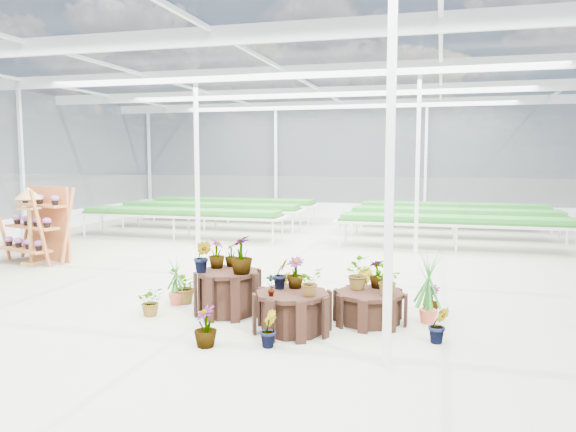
% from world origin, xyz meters
% --- Properties ---
extents(ground_plane, '(24.00, 24.00, 0.00)m').
position_xyz_m(ground_plane, '(0.00, 0.00, 0.00)').
color(ground_plane, gray).
rests_on(ground_plane, ground).
extents(greenhouse_shell, '(18.00, 24.00, 4.50)m').
position_xyz_m(greenhouse_shell, '(0.00, 0.00, 2.25)').
color(greenhouse_shell, white).
rests_on(greenhouse_shell, ground).
extents(steel_frame, '(18.00, 24.00, 4.50)m').
position_xyz_m(steel_frame, '(0.00, 0.00, 2.25)').
color(steel_frame, silver).
rests_on(steel_frame, ground).
extents(nursery_benches, '(16.00, 7.00, 0.84)m').
position_xyz_m(nursery_benches, '(0.00, 7.20, 0.42)').
color(nursery_benches, silver).
rests_on(nursery_benches, ground).
extents(plinth_tall, '(1.20, 1.20, 0.69)m').
position_xyz_m(plinth_tall, '(0.40, -2.42, 0.35)').
color(plinth_tall, black).
rests_on(plinth_tall, ground).
extents(plinth_mid, '(1.36, 1.36, 0.57)m').
position_xyz_m(plinth_mid, '(1.60, -3.02, 0.28)').
color(plinth_mid, black).
rests_on(plinth_mid, ground).
extents(plinth_low, '(1.11, 1.11, 0.47)m').
position_xyz_m(plinth_low, '(2.60, -2.32, 0.24)').
color(plinth_low, black).
rests_on(plinth_low, ground).
extents(shelf_rack, '(1.86, 1.36, 1.77)m').
position_xyz_m(shelf_rack, '(-5.55, 0.49, 0.88)').
color(shelf_rack, '#B96431').
rests_on(shelf_rack, ground).
extents(bird_table, '(0.55, 0.55, 1.79)m').
position_xyz_m(bird_table, '(-5.37, 0.14, 0.89)').
color(bird_table, '#AE8146').
rests_on(bird_table, ground).
extents(nursery_plants, '(4.74, 3.08, 1.28)m').
position_xyz_m(nursery_plants, '(1.28, -2.30, 0.53)').
color(nursery_plants, '#257025').
rests_on(nursery_plants, ground).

